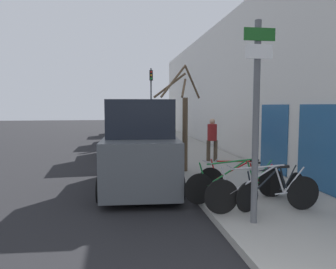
{
  "coord_description": "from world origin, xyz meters",
  "views": [
    {
      "loc": [
        -0.85,
        -2.11,
        2.32
      ],
      "look_at": [
        0.55,
        6.9,
        1.51
      ],
      "focal_mm": 35.0,
      "sensor_mm": 36.0,
      "label": 1
    }
  ],
  "objects_px": {
    "bicycle_2": "(236,183)",
    "parked_car_1": "(130,132)",
    "signpost": "(256,117)",
    "bicycle_0": "(263,192)",
    "bicycle_1": "(273,188)",
    "pedestrian_near": "(212,137)",
    "parked_car_0": "(140,149)",
    "parked_car_2": "(129,125)",
    "parked_car_3": "(126,122)",
    "street_tree": "(184,122)",
    "bicycle_3": "(240,179)",
    "traffic_light": "(151,94)"
  },
  "relations": [
    {
      "from": "bicycle_3",
      "to": "street_tree",
      "type": "relative_size",
      "value": 0.53
    },
    {
      "from": "bicycle_2",
      "to": "pedestrian_near",
      "type": "distance_m",
      "value": 5.39
    },
    {
      "from": "bicycle_2",
      "to": "traffic_light",
      "type": "xyz_separation_m",
      "value": [
        -0.54,
        13.68,
        2.48
      ]
    },
    {
      "from": "bicycle_3",
      "to": "parked_car_1",
      "type": "distance_m",
      "value": 7.56
    },
    {
      "from": "signpost",
      "to": "street_tree",
      "type": "bearing_deg",
      "value": 93.9
    },
    {
      "from": "bicycle_3",
      "to": "street_tree",
      "type": "bearing_deg",
      "value": 42.44
    },
    {
      "from": "parked_car_1",
      "to": "pedestrian_near",
      "type": "xyz_separation_m",
      "value": [
        3.1,
        -2.36,
        -0.01
      ]
    },
    {
      "from": "bicycle_0",
      "to": "parked_car_3",
      "type": "bearing_deg",
      "value": 6.23
    },
    {
      "from": "bicycle_3",
      "to": "pedestrian_near",
      "type": "height_order",
      "value": "pedestrian_near"
    },
    {
      "from": "bicycle_3",
      "to": "street_tree",
      "type": "height_order",
      "value": "street_tree"
    },
    {
      "from": "signpost",
      "to": "parked_car_3",
      "type": "height_order",
      "value": "signpost"
    },
    {
      "from": "traffic_light",
      "to": "bicycle_0",
      "type": "bearing_deg",
      "value": -86.94
    },
    {
      "from": "bicycle_1",
      "to": "parked_car_2",
      "type": "distance_m",
      "value": 14.14
    },
    {
      "from": "parked_car_0",
      "to": "bicycle_3",
      "type": "bearing_deg",
      "value": -30.01
    },
    {
      "from": "parked_car_0",
      "to": "parked_car_2",
      "type": "height_order",
      "value": "parked_car_0"
    },
    {
      "from": "parked_car_1",
      "to": "bicycle_2",
      "type": "bearing_deg",
      "value": -77.7
    },
    {
      "from": "bicycle_0",
      "to": "bicycle_2",
      "type": "height_order",
      "value": "bicycle_0"
    },
    {
      "from": "parked_car_1",
      "to": "pedestrian_near",
      "type": "relative_size",
      "value": 2.77
    },
    {
      "from": "pedestrian_near",
      "to": "parked_car_2",
      "type": "bearing_deg",
      "value": 109.99
    },
    {
      "from": "street_tree",
      "to": "bicycle_1",
      "type": "bearing_deg",
      "value": -73.33
    },
    {
      "from": "pedestrian_near",
      "to": "street_tree",
      "type": "xyz_separation_m",
      "value": [
        -1.51,
        -1.81,
        0.66
      ]
    },
    {
      "from": "signpost",
      "to": "bicycle_2",
      "type": "height_order",
      "value": "signpost"
    },
    {
      "from": "bicycle_2",
      "to": "parked_car_1",
      "type": "distance_m",
      "value": 7.94
    },
    {
      "from": "parked_car_2",
      "to": "parked_car_1",
      "type": "bearing_deg",
      "value": -90.74
    },
    {
      "from": "parked_car_3",
      "to": "traffic_light",
      "type": "height_order",
      "value": "traffic_light"
    },
    {
      "from": "signpost",
      "to": "bicycle_1",
      "type": "relative_size",
      "value": 1.8
    },
    {
      "from": "bicycle_3",
      "to": "parked_car_1",
      "type": "height_order",
      "value": "parked_car_1"
    },
    {
      "from": "bicycle_1",
      "to": "parked_car_1",
      "type": "distance_m",
      "value": 8.59
    },
    {
      "from": "bicycle_2",
      "to": "parked_car_3",
      "type": "relative_size",
      "value": 0.57
    },
    {
      "from": "street_tree",
      "to": "bicycle_3",
      "type": "bearing_deg",
      "value": -74.72
    },
    {
      "from": "traffic_light",
      "to": "bicycle_3",
      "type": "bearing_deg",
      "value": -86.43
    },
    {
      "from": "parked_car_1",
      "to": "parked_car_3",
      "type": "relative_size",
      "value": 1.04
    },
    {
      "from": "bicycle_0",
      "to": "parked_car_2",
      "type": "relative_size",
      "value": 0.56
    },
    {
      "from": "street_tree",
      "to": "traffic_light",
      "type": "relative_size",
      "value": 0.78
    },
    {
      "from": "bicycle_0",
      "to": "bicycle_2",
      "type": "xyz_separation_m",
      "value": [
        -0.24,
        0.87,
        -0.01
      ]
    },
    {
      "from": "parked_car_0",
      "to": "pedestrian_near",
      "type": "distance_m",
      "value": 4.44
    },
    {
      "from": "parked_car_1",
      "to": "pedestrian_near",
      "type": "distance_m",
      "value": 3.9
    },
    {
      "from": "bicycle_1",
      "to": "parked_car_0",
      "type": "relative_size",
      "value": 0.46
    },
    {
      "from": "bicycle_0",
      "to": "parked_car_0",
      "type": "xyz_separation_m",
      "value": [
        -2.3,
        2.9,
        0.55
      ]
    },
    {
      "from": "signpost",
      "to": "traffic_light",
      "type": "relative_size",
      "value": 0.82
    },
    {
      "from": "bicycle_2",
      "to": "street_tree",
      "type": "height_order",
      "value": "street_tree"
    },
    {
      "from": "signpost",
      "to": "bicycle_1",
      "type": "bearing_deg",
      "value": 48.31
    },
    {
      "from": "parked_car_2",
      "to": "parked_car_3",
      "type": "height_order",
      "value": "parked_car_2"
    },
    {
      "from": "bicycle_0",
      "to": "bicycle_1",
      "type": "distance_m",
      "value": 0.57
    },
    {
      "from": "parked_car_3",
      "to": "pedestrian_near",
      "type": "height_order",
      "value": "parked_car_3"
    },
    {
      "from": "bicycle_2",
      "to": "parked_car_1",
      "type": "xyz_separation_m",
      "value": [
        -2.12,
        7.63,
        0.56
      ]
    },
    {
      "from": "pedestrian_near",
      "to": "signpost",
      "type": "bearing_deg",
      "value": -99.8
    },
    {
      "from": "signpost",
      "to": "parked_car_0",
      "type": "xyz_separation_m",
      "value": [
        -1.86,
        3.45,
        -1.01
      ]
    },
    {
      "from": "signpost",
      "to": "bicycle_0",
      "type": "distance_m",
      "value": 1.7
    },
    {
      "from": "bicycle_2",
      "to": "parked_car_0",
      "type": "height_order",
      "value": "parked_car_0"
    }
  ]
}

